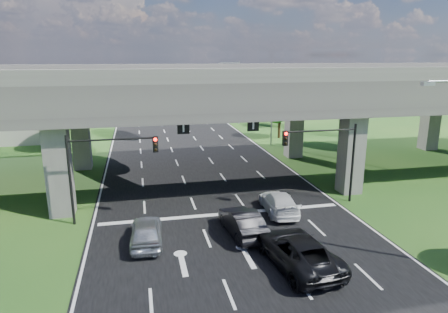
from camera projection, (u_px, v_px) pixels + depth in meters
name	position (u px, v px, depth m)	size (l,w,h in m)	color
ground	(235.00, 236.00, 24.71)	(160.00, 160.00, 0.00)	#1D4B18
road	(207.00, 186.00, 34.17)	(18.00, 120.00, 0.03)	black
overpass	(202.00, 90.00, 34.11)	(80.00, 15.00, 10.00)	#3A3735
signal_right	(327.00, 150.00, 29.03)	(5.76, 0.54, 6.00)	black
signal_left	(104.00, 161.00, 25.78)	(5.76, 0.54, 6.00)	black
streetlight_far	(269.00, 98.00, 48.07)	(3.38, 0.25, 10.00)	gray
streetlight_beyond	(237.00, 88.00, 63.22)	(3.38, 0.25, 10.00)	gray
tree_left_near	(61.00, 110.00, 45.24)	(4.50, 4.50, 7.80)	black
tree_left_mid	(48.00, 108.00, 52.35)	(3.91, 3.90, 6.76)	black
tree_left_far	(86.00, 94.00, 60.51)	(4.80, 4.80, 8.32)	black
tree_right_near	(280.00, 105.00, 52.81)	(4.20, 4.20, 7.28)	black
tree_right_mid	(281.00, 100.00, 61.08)	(3.91, 3.90, 6.76)	black
tree_right_far	(242.00, 92.00, 67.66)	(4.50, 4.50, 7.80)	black
car_silver	(146.00, 231.00, 23.47)	(1.84, 4.57, 1.56)	#B9BEC2
car_dark	(242.00, 222.00, 24.68)	(1.71, 4.89, 1.61)	black
car_white	(279.00, 203.00, 28.17)	(2.04, 5.01, 1.45)	silver
car_trailing	(298.00, 251.00, 20.97)	(2.80, 6.08, 1.69)	black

